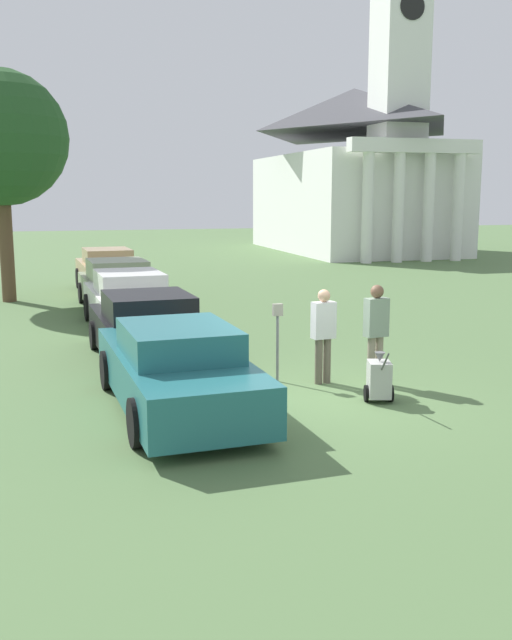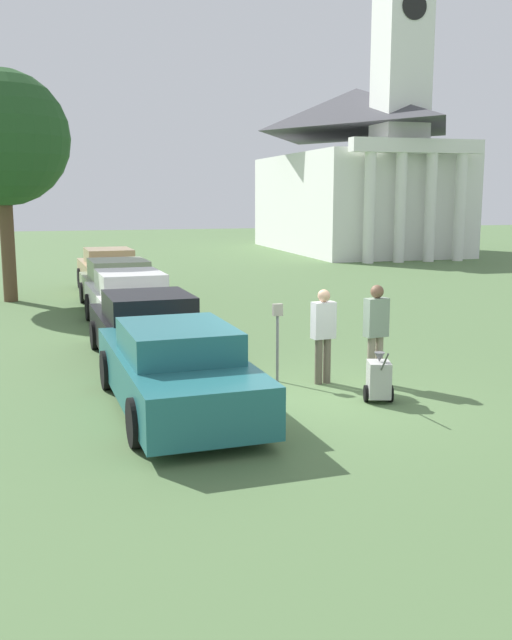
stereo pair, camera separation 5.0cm
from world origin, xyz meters
name	(u,v)px [view 1 (the left image)]	position (x,y,z in m)	size (l,w,h in m)	color
ground_plane	(307,398)	(0.00, 0.00, 0.00)	(120.00, 120.00, 0.00)	#517042
parked_car_teal	(177,369)	(-2.24, -0.04, 0.66)	(2.19, 5.13, 1.41)	#23666B
parked_car_black	(147,329)	(-2.24, 3.55, 0.66)	(2.22, 4.70, 1.43)	black
parked_car_white	(129,302)	(-2.24, 7.21, 0.70)	(2.12, 5.20, 1.50)	silver
parked_car_sage	(117,286)	(-2.24, 10.63, 0.69)	(2.20, 4.92, 1.50)	gray
parked_car_tan	(107,272)	(-2.24, 14.52, 0.73)	(2.09, 4.90, 1.55)	tan
parking_meter	(278,328)	(-0.16, 1.18, 1.01)	(0.18, 0.09, 1.46)	slate
person_worker	(323,330)	(0.60, 0.83, 0.99)	(0.44, 0.27, 1.74)	#665B4C
person_supervisor	(376,327)	(1.50, 0.53, 1.05)	(0.45, 0.28, 1.83)	gray
equipment_cart	(379,379)	(1.08, -0.52, 0.39)	(0.53, 1.00, 1.00)	#B2B2AD
church	(356,160)	(13.71, 29.32, 5.44)	(8.66, 15.60, 22.17)	white
shade_tree	(0,139)	(-5.48, 13.16, 5.14)	(4.23, 4.23, 7.29)	brown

